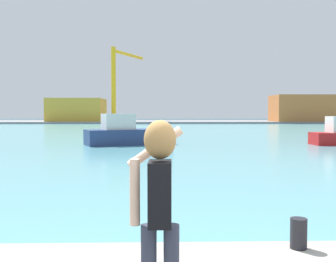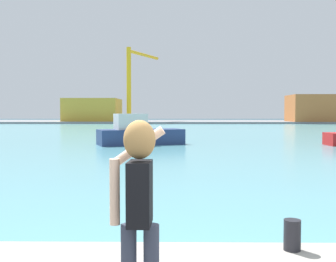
% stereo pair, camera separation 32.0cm
% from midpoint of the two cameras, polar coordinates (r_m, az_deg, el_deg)
% --- Properties ---
extents(ground_plane, '(220.00, 220.00, 0.00)m').
position_cam_midpoint_polar(ground_plane, '(53.62, -0.97, 0.05)').
color(ground_plane, '#334751').
extents(harbor_water, '(140.00, 100.00, 0.02)m').
position_cam_midpoint_polar(harbor_water, '(55.62, -0.99, 0.15)').
color(harbor_water, '#599EA8').
rests_on(harbor_water, ground_plane).
extents(far_shore_dock, '(140.00, 20.00, 0.44)m').
position_cam_midpoint_polar(far_shore_dock, '(95.59, -1.22, 1.29)').
color(far_shore_dock, gray).
rests_on(far_shore_dock, ground_plane).
extents(person_photographer, '(0.53, 0.55, 1.74)m').
position_cam_midpoint_polar(person_photographer, '(3.59, -3.88, -9.25)').
color(person_photographer, '#2D3342').
rests_on(person_photographer, quay_promenade).
extents(harbor_bollard, '(0.22, 0.22, 0.40)m').
position_cam_midpoint_polar(harbor_bollard, '(5.76, 16.33, -13.66)').
color(harbor_bollard, black).
rests_on(harbor_bollard, quay_promenade).
extents(boat_moored, '(6.62, 4.39, 2.28)m').
position_cam_midpoint_polar(boat_moored, '(29.95, -6.19, -0.38)').
color(boat_moored, navy).
rests_on(boat_moored, harbor_water).
extents(warehouse_left, '(12.08, 11.80, 5.17)m').
position_cam_midpoint_polar(warehouse_left, '(95.87, -12.73, 2.91)').
color(warehouse_left, gold).
rests_on(warehouse_left, far_shore_dock).
extents(warehouse_right, '(13.52, 8.50, 5.85)m').
position_cam_midpoint_polar(warehouse_right, '(95.57, 18.38, 3.05)').
color(warehouse_right, '#B26633').
rests_on(warehouse_right, far_shore_dock).
extents(port_crane, '(6.52, 13.20, 16.26)m').
position_cam_midpoint_polar(port_crane, '(91.77, -7.12, 7.78)').
color(port_crane, yellow).
rests_on(port_crane, far_shore_dock).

